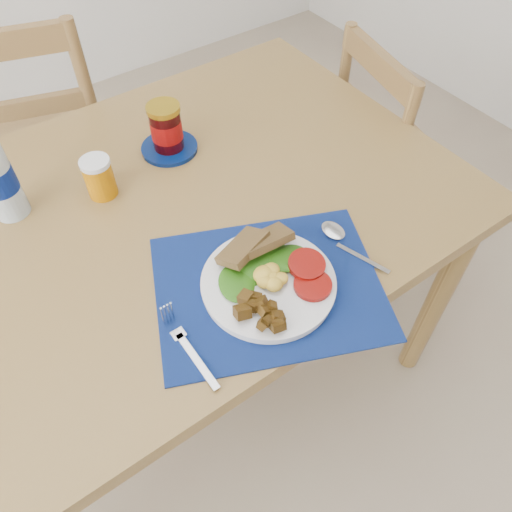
{
  "coord_description": "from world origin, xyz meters",
  "views": [
    {
      "loc": [
        -0.24,
        -0.54,
        1.51
      ],
      "look_at": [
        0.1,
        -0.07,
        0.8
      ],
      "focal_mm": 35.0,
      "sensor_mm": 36.0,
      "label": 1
    }
  ],
  "objects": [
    {
      "name": "juice_glass",
      "position": [
        -0.04,
        0.31,
        0.79
      ],
      "size": [
        0.06,
        0.06,
        0.09
      ],
      "primitive_type": "cylinder",
      "color": "#B86B04",
      "rests_on": "table"
    },
    {
      "name": "spoon",
      "position": [
        0.29,
        -0.1,
        0.76
      ],
      "size": [
        0.05,
        0.17,
        0.01
      ],
      "rotation": [
        0.0,
        0.0,
        0.3
      ],
      "color": "#B2B5BA",
      "rests_on": "placemat"
    },
    {
      "name": "fork",
      "position": [
        -0.09,
        -0.12,
        0.76
      ],
      "size": [
        0.02,
        0.18,
        0.0
      ],
      "rotation": [
        0.0,
        0.0,
        0.0
      ],
      "color": "#B2B5BA",
      "rests_on": "placemat"
    },
    {
      "name": "chair_far",
      "position": [
        -0.05,
        0.89,
        0.58
      ],
      "size": [
        0.52,
        0.51,
        1.15
      ],
      "rotation": [
        0.0,
        0.0,
        2.85
      ],
      "color": "brown",
      "rests_on": "ground"
    },
    {
      "name": "ground",
      "position": [
        0.0,
        0.0,
        0.0
      ],
      "size": [
        4.0,
        4.0,
        0.0
      ],
      "primitive_type": "plane",
      "color": "gray",
      "rests_on": "ground"
    },
    {
      "name": "chair_end",
      "position": [
        0.84,
        0.25,
        0.54
      ],
      "size": [
        0.45,
        0.46,
        1.04
      ],
      "rotation": [
        0.0,
        0.0,
        1.34
      ],
      "color": "brown",
      "rests_on": "ground"
    },
    {
      "name": "table",
      "position": [
        0.0,
        0.2,
        0.67
      ],
      "size": [
        1.4,
        0.9,
        0.75
      ],
      "color": "brown",
      "rests_on": "ground"
    },
    {
      "name": "jam_on_saucer",
      "position": [
        0.15,
        0.36,
        0.8
      ],
      "size": [
        0.14,
        0.14,
        0.12
      ],
      "color": "#051951",
      "rests_on": "table"
    },
    {
      "name": "placemat",
      "position": [
        0.1,
        -0.11,
        0.75
      ],
      "size": [
        0.52,
        0.47,
        0.0
      ],
      "primitive_type": "cube",
      "rotation": [
        0.0,
        0.0,
        -0.41
      ],
      "color": "black",
      "rests_on": "table"
    },
    {
      "name": "breakfast_plate",
      "position": [
        0.1,
        -0.11,
        0.77
      ],
      "size": [
        0.25,
        0.25,
        0.06
      ],
      "rotation": [
        0.0,
        0.0,
        0.18
      ],
      "color": "silver",
      "rests_on": "placemat"
    }
  ]
}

